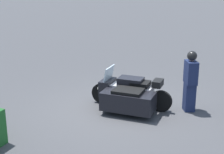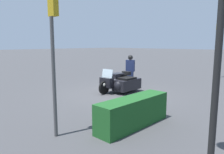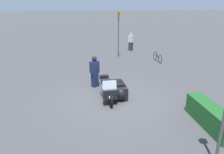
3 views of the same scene
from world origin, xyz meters
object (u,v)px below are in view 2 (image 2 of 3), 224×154
Objects in this scene: police_motorcycle at (121,83)px; hedge_bush_curbside at (133,112)px; officer_rider at (130,69)px; traffic_light_near at (54,48)px; traffic_light_far at (218,43)px.

police_motorcycle is 0.95× the size of hedge_bush_curbside.
traffic_light_near is at bearing 176.20° from officer_rider.
traffic_light_far is (-7.69, 1.73, 1.88)m from police_motorcycle.
traffic_light_near reaches higher than officer_rider.
hedge_bush_curbside is 0.75× the size of traffic_light_near.
traffic_light_far reaches higher than officer_rider.
traffic_light_near is 12.59m from traffic_light_far.
police_motorcycle is 0.67× the size of traffic_light_far.
officer_rider reaches higher than police_motorcycle.
hedge_bush_curbside is at bearing -167.88° from officer_rider.
officer_rider is at bearing -157.63° from police_motorcycle.
officer_rider is 0.51× the size of traffic_light_near.
officer_rider is 7.24m from traffic_light_near.
traffic_light_far is at bearing -50.09° from officer_rider.
officer_rider is 6.72m from traffic_light_far.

